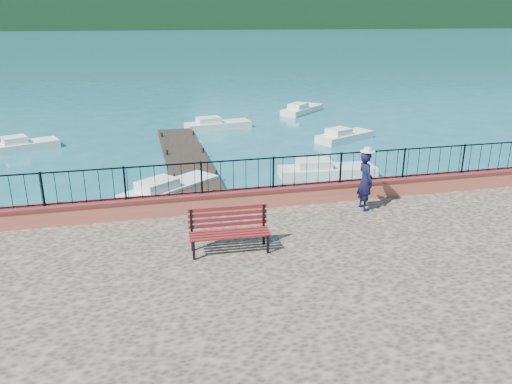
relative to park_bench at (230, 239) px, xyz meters
name	(u,v)px	position (x,y,z in m)	size (l,w,h in m)	color
ground	(323,299)	(2.22, -0.85, -1.52)	(2000.00, 2000.00, 0.00)	#19596B
parapet	(282,196)	(2.22, 2.85, -0.03)	(28.00, 0.46, 0.58)	#B25C40
railing	(283,172)	(2.22, 2.85, 0.73)	(27.00, 0.05, 0.95)	black
dock	(190,167)	(0.22, 11.15, -1.37)	(2.00, 16.00, 0.30)	#2D231C
far_forest	(135,13)	(2.22, 299.15, 7.48)	(900.00, 60.00, 18.00)	black
companion_hill	(328,23)	(222.22, 559.15, -1.52)	(448.00, 384.00, 180.00)	#142D23
park_bench	(230,239)	(0.00, 0.00, 0.00)	(2.01, 0.74, 1.10)	black
person	(365,181)	(4.52, 1.90, 0.58)	(0.66, 0.43, 1.81)	black
hat	(368,150)	(4.52, 1.90, 1.54)	(0.44, 0.44, 0.12)	white
boat_0	(170,185)	(-0.91, 8.00, -1.12)	(4.25, 1.30, 0.80)	silver
boat_1	(327,167)	(6.13, 8.88, -1.12)	(4.30, 1.30, 0.80)	silver
boat_2	(345,134)	(9.62, 15.03, -1.12)	(3.65, 1.30, 0.80)	white
boat_3	(25,142)	(-7.90, 17.14, -1.12)	(3.30, 1.30, 0.80)	white
boat_4	(218,122)	(3.06, 19.97, -1.12)	(4.14, 1.30, 0.80)	silver
boat_5	(302,107)	(10.09, 24.03, -1.12)	(4.21, 1.30, 0.80)	white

